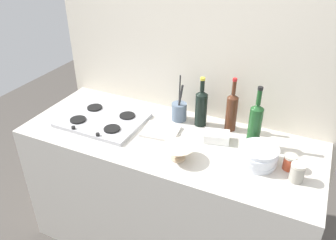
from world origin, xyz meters
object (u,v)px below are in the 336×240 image
mixing_bowl (178,152)px  condiment_jar_front (290,162)px  wine_bottle_mid_right (255,125)px  condiment_jar_rear (297,172)px  utensil_crock (179,111)px  wine_bottle_leftmost (232,111)px  stovetop_hob (103,120)px  plate_stack (258,156)px  butter_dish (217,137)px  cutting_board (161,131)px  wine_bottle_mid_left (201,107)px

mixing_bowl → condiment_jar_front: (0.56, 0.17, -0.00)m
wine_bottle_mid_right → condiment_jar_rear: (0.27, -0.20, -0.09)m
mixing_bowl → utensil_crock: (-0.17, 0.39, 0.02)m
wine_bottle_leftmost → wine_bottle_mid_right: wine_bottle_mid_right is taller
stovetop_hob → plate_stack: size_ratio=2.44×
stovetop_hob → wine_bottle_mid_right: bearing=8.2°
utensil_crock → condiment_jar_rear: utensil_crock is taller
wine_bottle_mid_right → butter_dish: size_ratio=2.53×
cutting_board → butter_dish: bearing=10.2°
stovetop_hob → utensil_crock: 0.49m
wine_bottle_leftmost → condiment_jar_front: size_ratio=4.11×
plate_stack → wine_bottle_mid_left: size_ratio=0.65×
wine_bottle_mid_left → plate_stack: bearing=-31.2°
wine_bottle_mid_left → utensil_crock: 0.16m
wine_bottle_mid_left → stovetop_hob: bearing=-158.0°
cutting_board → wine_bottle_mid_left: bearing=46.4°
wine_bottle_mid_right → condiment_jar_front: wine_bottle_mid_right is taller
condiment_jar_rear → butter_dish: bearing=160.1°
wine_bottle_mid_left → wine_bottle_mid_right: wine_bottle_mid_right is taller
stovetop_hob → plate_stack: (1.00, -0.02, 0.04)m
wine_bottle_leftmost → condiment_jar_front: bearing=-31.9°
condiment_jar_front → stovetop_hob: bearing=-179.2°
plate_stack → utensil_crock: bearing=156.0°
utensil_crock → condiment_jar_front: utensil_crock is taller
wine_bottle_leftmost → wine_bottle_mid_right: bearing=-36.4°
wine_bottle_mid_left → condiment_jar_front: size_ratio=3.88×
plate_stack → wine_bottle_mid_right: bearing=112.2°
wine_bottle_mid_left → utensil_crock: (-0.15, -0.00, -0.06)m
plate_stack → utensil_crock: 0.62m
mixing_bowl → condiment_jar_front: bearing=17.3°
mixing_bowl → condiment_jar_rear: size_ratio=1.80×
wine_bottle_mid_right → butter_dish: bearing=-170.6°
plate_stack → wine_bottle_leftmost: (-0.23, 0.28, 0.08)m
wine_bottle_mid_right → stovetop_hob: bearing=-171.8°
stovetop_hob → wine_bottle_mid_right: (0.93, 0.14, 0.13)m
condiment_jar_front → plate_stack: bearing=-168.4°
wine_bottle_leftmost → wine_bottle_mid_right: size_ratio=0.91×
wine_bottle_mid_right → wine_bottle_mid_left: bearing=164.3°
mixing_bowl → utensil_crock: 0.43m
stovetop_hob → wine_bottle_mid_left: bearing=22.0°
utensil_crock → butter_dish: bearing=-23.9°
mixing_bowl → condiment_jar_rear: 0.61m
mixing_bowl → condiment_jar_front: same height
mixing_bowl → cutting_board: 0.29m
plate_stack → condiment_jar_front: plate_stack is taller
wine_bottle_mid_right → butter_dish: wine_bottle_mid_right is taller
plate_stack → wine_bottle_mid_right: (-0.06, 0.15, 0.09)m
butter_dish → wine_bottle_leftmost: bearing=77.5°
condiment_jar_rear → utensil_crock: bearing=158.6°
wine_bottle_mid_left → condiment_jar_rear: (0.62, -0.30, -0.08)m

